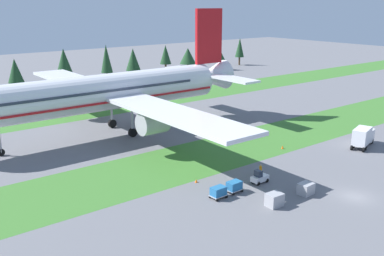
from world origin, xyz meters
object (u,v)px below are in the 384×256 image
cargo_dolly_lead (234,186)px  cargo_dolly_second (218,192)px  uld_container_0 (306,189)px  baggage_tug (260,178)px  uld_container_1 (274,200)px  airliner (109,92)px  taxiway_marker_1 (196,181)px  taxiway_marker_0 (283,147)px  catering_truck (363,136)px  ground_crew_marshaller (261,169)px

cargo_dolly_lead → cargo_dolly_second: size_ratio=1.00×
uld_container_0 → baggage_tug: bearing=107.9°
baggage_tug → uld_container_1: size_ratio=1.32×
airliner → taxiway_marker_1: airliner is taller
uld_container_1 → cargo_dolly_second: bearing=123.7°
airliner → baggage_tug: size_ratio=27.30×
baggage_tug → taxiway_marker_0: 16.40m
airliner → taxiway_marker_1: 30.04m
cargo_dolly_second → catering_truck: catering_truck is taller
uld_container_1 → catering_truck: bearing=12.2°
uld_container_1 → taxiway_marker_0: uld_container_1 is taller
cargo_dolly_second → catering_truck: size_ratio=0.31×
cargo_dolly_lead → ground_crew_marshaller: bearing=104.2°
catering_truck → taxiway_marker_1: size_ratio=15.65×
taxiway_marker_0 → cargo_dolly_second: bearing=-159.4°
taxiway_marker_0 → uld_container_1: bearing=-141.5°
cargo_dolly_second → uld_container_1: 7.29m
catering_truck → taxiway_marker_0: size_ratio=11.43×
airliner → uld_container_0: airliner is taller
airliner → ground_crew_marshaller: airliner is taller
baggage_tug → catering_truck: (26.38, 0.23, 1.14)m
baggage_tug → taxiway_marker_1: 8.99m
uld_container_0 → uld_container_1: size_ratio=1.00×
airliner → cargo_dolly_lead: size_ratio=32.10×
catering_truck → ground_crew_marshaller: 24.27m
airliner → baggage_tug: airliner is taller
taxiway_marker_1 → cargo_dolly_lead: bearing=-71.2°
uld_container_0 → catering_truck: bearing=15.4°
uld_container_1 → baggage_tug: bearing=58.3°
uld_container_0 → taxiway_marker_1: size_ratio=4.28×
catering_truck → taxiway_marker_0: catering_truck is taller
cargo_dolly_second → ground_crew_marshaller: size_ratio=1.29×
baggage_tug → ground_crew_marshaller: size_ratio=1.51×
cargo_dolly_lead → uld_container_0: (7.11, -6.32, -0.14)m
baggage_tug → taxiway_marker_0: bearing=118.1°
cargo_dolly_second → ground_crew_marshaller: (10.11, 2.12, 0.03)m
uld_container_1 → taxiway_marker_0: (18.12, 14.39, -0.52)m
airliner → uld_container_0: bearing=-169.5°
ground_crew_marshaller → airliner: bearing=21.6°
baggage_tug → cargo_dolly_second: 7.93m
airliner → cargo_dolly_second: bearing=175.9°
uld_container_1 → airliner: bearing=92.1°
cargo_dolly_lead → uld_container_0: bearing=46.8°
cargo_dolly_lead → uld_container_1: (1.15, -6.14, -0.08)m
taxiway_marker_1 → cargo_dolly_second: bearing=-99.1°
airliner → taxiway_marker_0: size_ratio=112.28×
uld_container_0 → taxiway_marker_1: (-9.07, 12.10, -0.54)m
baggage_tug → cargo_dolly_lead: baggage_tug is taller
baggage_tug → uld_container_0: size_ratio=1.32×
baggage_tug → catering_truck: catering_truck is taller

